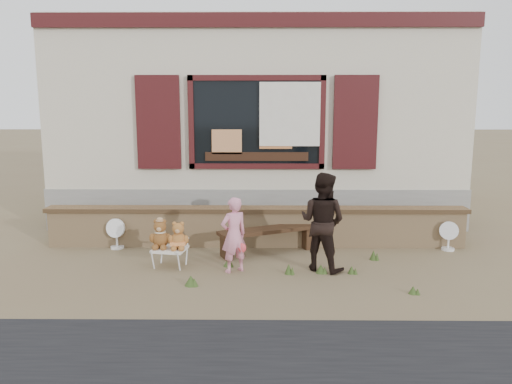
{
  "coord_description": "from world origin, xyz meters",
  "views": [
    {
      "loc": [
        0.08,
        -7.24,
        2.39
      ],
      "look_at": [
        0.0,
        0.6,
        1.0
      ],
      "focal_mm": 35.0,
      "sensor_mm": 36.0,
      "label": 1
    }
  ],
  "objects_px": {
    "folding_chair": "(170,250)",
    "adult": "(322,222)",
    "bench": "(267,235)",
    "teddy_bear_right": "(178,235)",
    "teddy_bear_left": "(160,233)",
    "child": "(234,235)"
  },
  "relations": [
    {
      "from": "teddy_bear_right",
      "to": "folding_chair",
      "type": "bearing_deg",
      "value": 180.0
    },
    {
      "from": "bench",
      "to": "teddy_bear_right",
      "type": "relative_size",
      "value": 3.86
    },
    {
      "from": "teddy_bear_left",
      "to": "folding_chair",
      "type": "bearing_deg",
      "value": -0.0
    },
    {
      "from": "folding_chair",
      "to": "teddy_bear_right",
      "type": "height_order",
      "value": "teddy_bear_right"
    },
    {
      "from": "child",
      "to": "adult",
      "type": "distance_m",
      "value": 1.29
    },
    {
      "from": "folding_chair",
      "to": "teddy_bear_right",
      "type": "relative_size",
      "value": 1.28
    },
    {
      "from": "bench",
      "to": "child",
      "type": "bearing_deg",
      "value": -142.73
    },
    {
      "from": "bench",
      "to": "teddy_bear_right",
      "type": "bearing_deg",
      "value": -175.67
    },
    {
      "from": "child",
      "to": "folding_chair",
      "type": "bearing_deg",
      "value": -42.77
    },
    {
      "from": "teddy_bear_left",
      "to": "adult",
      "type": "relative_size",
      "value": 0.31
    },
    {
      "from": "folding_chair",
      "to": "child",
      "type": "xyz_separation_m",
      "value": [
        0.96,
        -0.21,
        0.29
      ]
    },
    {
      "from": "folding_chair",
      "to": "child",
      "type": "distance_m",
      "value": 1.02
    },
    {
      "from": "folding_chair",
      "to": "adult",
      "type": "xyz_separation_m",
      "value": [
        2.24,
        -0.09,
        0.45
      ]
    },
    {
      "from": "folding_chair",
      "to": "adult",
      "type": "height_order",
      "value": "adult"
    },
    {
      "from": "teddy_bear_right",
      "to": "child",
      "type": "relative_size",
      "value": 0.38
    },
    {
      "from": "teddy_bear_left",
      "to": "child",
      "type": "relative_size",
      "value": 0.4
    },
    {
      "from": "child",
      "to": "teddy_bear_left",
      "type": "bearing_deg",
      "value": -42.46
    },
    {
      "from": "child",
      "to": "adult",
      "type": "relative_size",
      "value": 0.76
    },
    {
      "from": "teddy_bear_left",
      "to": "adult",
      "type": "distance_m",
      "value": 2.39
    },
    {
      "from": "bench",
      "to": "teddy_bear_right",
      "type": "distance_m",
      "value": 1.51
    },
    {
      "from": "bench",
      "to": "adult",
      "type": "distance_m",
      "value": 1.2
    },
    {
      "from": "bench",
      "to": "adult",
      "type": "bearing_deg",
      "value": -70.06
    }
  ]
}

